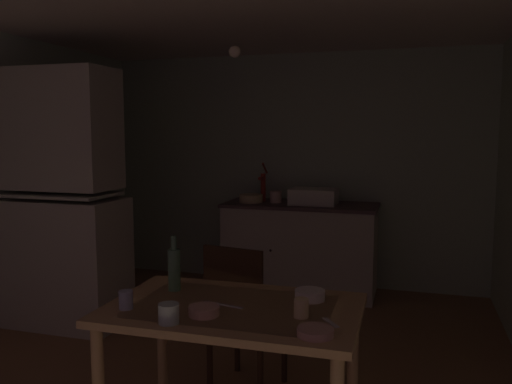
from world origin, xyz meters
name	(u,v)px	position (x,y,z in m)	size (l,w,h in m)	color
ground_plane	(231,353)	(0.00, 0.00, 0.00)	(4.90, 4.90, 0.00)	#906A47
wall_back	(292,170)	(0.00, 1.93, 1.18)	(4.00, 0.10, 2.36)	#ACC9AF
ceiling_slab	(229,5)	(0.00, 0.00, 2.41)	(4.00, 3.87, 0.10)	silver
hutch_cabinet	(65,207)	(-1.47, 0.17, 0.97)	(0.92, 0.54, 2.07)	beige
counter_cabinet	(300,248)	(0.17, 1.56, 0.44)	(1.48, 0.64, 0.88)	beige
sink_basin	(314,196)	(0.30, 1.56, 0.96)	(0.44, 0.34, 0.15)	silver
hand_pump	(263,185)	(-0.22, 1.61, 1.05)	(0.05, 0.27, 0.39)	maroon
mixing_bowl_counter	(251,198)	(-0.32, 1.51, 0.92)	(0.23, 0.23, 0.08)	beige
stoneware_crock	(276,197)	(-0.08, 1.56, 0.94)	(0.12, 0.12, 0.11)	beige
dining_table	(233,326)	(0.42, -1.13, 0.66)	(1.20, 0.77, 0.75)	tan
chair_far_side	(242,315)	(0.26, -0.52, 0.49)	(0.46, 0.46, 0.92)	#352316
serving_bowl_wide	(204,311)	(0.33, -1.28, 0.78)	(0.14, 0.14, 0.04)	tan
soup_bowl_small	(315,332)	(0.85, -1.37, 0.77)	(0.15, 0.15, 0.03)	tan
sauce_dish	(310,295)	(0.75, -0.93, 0.78)	(0.15, 0.15, 0.05)	white
mug_tall	(301,308)	(0.76, -1.18, 0.80)	(0.07, 0.07, 0.08)	beige
mug_dark	(126,300)	(-0.04, -1.31, 0.80)	(0.06, 0.06, 0.09)	#9EB2C6
teacup_mint	(169,314)	(0.23, -1.42, 0.80)	(0.09, 0.09, 0.09)	#ADD1C1
glass_bottle	(174,268)	(0.04, -0.98, 0.87)	(0.06, 0.06, 0.29)	#4C7F56
table_knife	(223,305)	(0.37, -1.13, 0.76)	(0.21, 0.02, 0.01)	silver
teaspoon_near_bowl	(330,322)	(0.89, -1.22, 0.76)	(0.12, 0.02, 0.01)	beige
pendant_bulb	(235,52)	(0.05, -0.03, 2.10)	(0.08, 0.08, 0.08)	#F9EFCC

